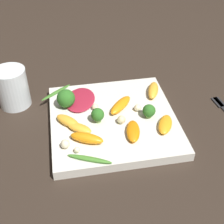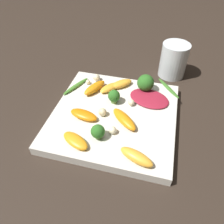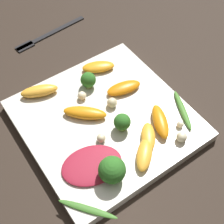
# 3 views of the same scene
# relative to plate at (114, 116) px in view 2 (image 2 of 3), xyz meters

# --- Properties ---
(ground_plane) EXTENTS (2.40, 2.40, 0.00)m
(ground_plane) POSITION_rel_plate_xyz_m (0.00, 0.00, -0.01)
(ground_plane) COLOR #2D231C
(plate) EXTENTS (0.29, 0.29, 0.02)m
(plate) POSITION_rel_plate_xyz_m (0.00, 0.00, 0.00)
(plate) COLOR silver
(plate) RESTS_ON ground_plane
(drinking_glass) EXTENTS (0.08, 0.08, 0.10)m
(drinking_glass) POSITION_rel_plate_xyz_m (0.23, -0.12, 0.04)
(drinking_glass) COLOR white
(drinking_glass) RESTS_ON ground_plane
(radicchio_leaf_0) EXTENTS (0.10, 0.12, 0.01)m
(radicchio_leaf_0) POSITION_rel_plate_xyz_m (0.07, -0.07, 0.02)
(radicchio_leaf_0) COLOR maroon
(radicchio_leaf_0) RESTS_ON plate
(orange_segment_0) EXTENTS (0.06, 0.06, 0.02)m
(orange_segment_0) POSITION_rel_plate_xyz_m (0.10, 0.01, 0.02)
(orange_segment_0) COLOR #FCAD33
(orange_segment_0) RESTS_ON plate
(orange_segment_1) EXTENTS (0.07, 0.08, 0.02)m
(orange_segment_1) POSITION_rel_plate_xyz_m (-0.02, -0.03, 0.02)
(orange_segment_1) COLOR orange
(orange_segment_1) RESTS_ON plate
(orange_segment_2) EXTENTS (0.05, 0.07, 0.02)m
(orange_segment_2) POSITION_rel_plate_xyz_m (-0.11, 0.06, 0.02)
(orange_segment_2) COLOR orange
(orange_segment_2) RESTS_ON plate
(orange_segment_3) EXTENTS (0.05, 0.07, 0.02)m
(orange_segment_3) POSITION_rel_plate_xyz_m (-0.12, -0.07, 0.02)
(orange_segment_3) COLOR #FCAD33
(orange_segment_3) RESTS_ON plate
(orange_segment_4) EXTENTS (0.04, 0.07, 0.02)m
(orange_segment_4) POSITION_rel_plate_xyz_m (-0.03, 0.06, 0.02)
(orange_segment_4) COLOR orange
(orange_segment_4) RESTS_ON plate
(orange_segment_5) EXTENTS (0.08, 0.05, 0.02)m
(orange_segment_5) POSITION_rel_plate_xyz_m (0.07, 0.07, 0.02)
(orange_segment_5) COLOR orange
(orange_segment_5) RESTS_ON plate
(orange_segment_6) EXTENTS (0.06, 0.05, 0.01)m
(orange_segment_6) POSITION_rel_plate_xyz_m (0.08, 0.03, 0.02)
(orange_segment_6) COLOR #FCAD33
(orange_segment_6) RESTS_ON plate
(broccoli_floret_0) EXTENTS (0.03, 0.03, 0.03)m
(broccoli_floret_0) POSITION_rel_plate_xyz_m (-0.08, 0.01, 0.03)
(broccoli_floret_0) COLOR #7A9E51
(broccoli_floret_0) RESTS_ON plate
(broccoli_floret_1) EXTENTS (0.04, 0.04, 0.05)m
(broccoli_floret_1) POSITION_rel_plate_xyz_m (0.10, -0.06, 0.04)
(broccoli_floret_1) COLOR #7A9E51
(broccoli_floret_1) RESTS_ON plate
(broccoli_floret_2) EXTENTS (0.03, 0.03, 0.03)m
(broccoli_floret_2) POSITION_rel_plate_xyz_m (0.04, 0.01, 0.03)
(broccoli_floret_2) COLOR #7A9E51
(broccoli_floret_2) RESTS_ON plate
(arugula_sprig_0) EXTENTS (0.09, 0.05, 0.01)m
(arugula_sprig_0) POSITION_rel_plate_xyz_m (0.07, 0.12, 0.02)
(arugula_sprig_0) COLOR #47842D
(arugula_sprig_0) RESTS_ON plate
(arugula_sprig_1) EXTENTS (0.08, 0.07, 0.00)m
(arugula_sprig_1) POSITION_rel_plate_xyz_m (0.13, -0.12, 0.01)
(arugula_sprig_1) COLOR #3D7528
(arugula_sprig_1) RESTS_ON plate
(macadamia_nut_0) EXTENTS (0.02, 0.02, 0.02)m
(macadamia_nut_0) POSITION_rel_plate_xyz_m (-0.06, -0.01, 0.02)
(macadamia_nut_0) COLOR beige
(macadamia_nut_0) RESTS_ON plate
(macadamia_nut_1) EXTENTS (0.02, 0.02, 0.02)m
(macadamia_nut_1) POSITION_rel_plate_xyz_m (0.11, 0.08, 0.02)
(macadamia_nut_1) COLOR beige
(macadamia_nut_1) RESTS_ON plate
(macadamia_nut_2) EXTENTS (0.02, 0.02, 0.02)m
(macadamia_nut_2) POSITION_rel_plate_xyz_m (0.04, -0.03, 0.02)
(macadamia_nut_2) COLOR beige
(macadamia_nut_2) RESTS_ON plate
(macadamia_nut_3) EXTENTS (0.02, 0.02, 0.02)m
(macadamia_nut_3) POSITION_rel_plate_xyz_m (-0.01, 0.02, 0.02)
(macadamia_nut_3) COLOR beige
(macadamia_nut_3) RESTS_ON plate
(macadamia_nut_4) EXTENTS (0.01, 0.01, 0.01)m
(macadamia_nut_4) POSITION_rel_plate_xyz_m (0.09, 0.10, 0.02)
(macadamia_nut_4) COLOR beige
(macadamia_nut_4) RESTS_ON plate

